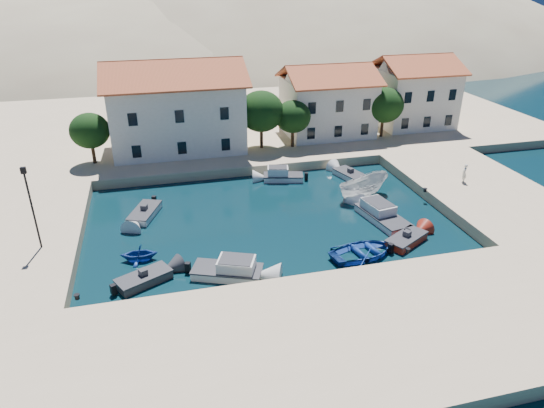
% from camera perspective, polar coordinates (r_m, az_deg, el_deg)
% --- Properties ---
extents(ground, '(400.00, 400.00, 0.00)m').
position_cam_1_polar(ground, '(33.10, 3.73, -9.65)').
color(ground, black).
rests_on(ground, ground).
extents(quay_south, '(52.00, 12.00, 1.00)m').
position_cam_1_polar(quay_south, '(28.38, 7.54, -15.59)').
color(quay_south, tan).
rests_on(quay_south, ground).
extents(quay_east, '(11.00, 20.00, 1.00)m').
position_cam_1_polar(quay_east, '(49.62, 23.23, 1.49)').
color(quay_east, tan).
rests_on(quay_east, ground).
extents(quay_west, '(8.00, 20.00, 1.00)m').
position_cam_1_polar(quay_west, '(41.49, -26.93, -4.01)').
color(quay_west, tan).
rests_on(quay_west, ground).
extents(quay_north, '(80.00, 36.00, 1.00)m').
position_cam_1_polar(quay_north, '(67.10, -4.52, 9.55)').
color(quay_north, tan).
rests_on(quay_north, ground).
extents(hills, '(254.00, 176.00, 99.00)m').
position_cam_1_polar(hills, '(157.88, -2.96, 10.10)').
color(hills, gray).
rests_on(hills, ground).
extents(building_left, '(14.70, 9.45, 9.70)m').
position_cam_1_polar(building_left, '(55.24, -11.21, 11.45)').
color(building_left, silver).
rests_on(building_left, quay_north).
extents(building_mid, '(10.50, 8.40, 8.30)m').
position_cam_1_polar(building_mid, '(59.98, 6.55, 12.18)').
color(building_mid, silver).
rests_on(building_mid, quay_north).
extents(building_right, '(9.45, 8.40, 8.80)m').
position_cam_1_polar(building_right, '(65.88, 16.34, 12.78)').
color(building_right, silver).
rests_on(building_right, quay_north).
extents(trees, '(37.30, 5.30, 6.45)m').
position_cam_1_polar(trees, '(54.61, 0.31, 10.57)').
color(trees, '#382314').
rests_on(trees, quay_north).
extents(lamppost, '(0.35, 0.25, 6.22)m').
position_cam_1_polar(lamppost, '(37.60, -26.54, 0.38)').
color(lamppost, black).
rests_on(lamppost, quay_west).
extents(bollards, '(29.36, 9.56, 0.30)m').
position_cam_1_polar(bollards, '(36.35, 6.17, -4.08)').
color(bollards, black).
rests_on(bollards, ground).
extents(motorboat_grey_sw, '(4.03, 3.13, 1.25)m').
position_cam_1_polar(motorboat_grey_sw, '(34.36, -14.83, -8.50)').
color(motorboat_grey_sw, '#313136').
rests_on(motorboat_grey_sw, ground).
extents(cabin_cruiser_south, '(5.23, 3.73, 1.60)m').
position_cam_1_polar(cabin_cruiser_south, '(33.95, -5.29, -7.73)').
color(cabin_cruiser_south, silver).
rests_on(cabin_cruiser_south, ground).
extents(rowboat_south, '(5.88, 4.66, 1.09)m').
position_cam_1_polar(rowboat_south, '(36.91, 10.70, -5.99)').
color(rowboat_south, navy).
rests_on(rowboat_south, ground).
extents(motorboat_red_se, '(4.04, 3.28, 1.25)m').
position_cam_1_polar(motorboat_red_se, '(39.16, 15.51, -4.06)').
color(motorboat_red_se, maroon).
rests_on(motorboat_red_se, ground).
extents(cabin_cruiser_east, '(3.13, 5.78, 1.60)m').
position_cam_1_polar(cabin_cruiser_east, '(41.99, 12.90, -1.34)').
color(cabin_cruiser_east, silver).
rests_on(cabin_cruiser_east, ground).
extents(boat_east, '(6.03, 3.92, 2.18)m').
position_cam_1_polar(boat_east, '(46.22, 10.60, 0.82)').
color(boat_east, silver).
rests_on(boat_east, ground).
extents(motorboat_white_ne, '(2.83, 4.14, 1.25)m').
position_cam_1_polar(motorboat_white_ne, '(50.21, 9.19, 3.37)').
color(motorboat_white_ne, silver).
rests_on(motorboat_white_ne, ground).
extents(rowboat_west, '(2.84, 2.52, 1.39)m').
position_cam_1_polar(rowboat_west, '(37.09, -15.29, -6.35)').
color(rowboat_west, navy).
rests_on(rowboat_west, ground).
extents(motorboat_white_west, '(3.15, 4.41, 1.25)m').
position_cam_1_polar(motorboat_white_west, '(43.22, -14.74, -1.02)').
color(motorboat_white_west, silver).
rests_on(motorboat_white_west, ground).
extents(cabin_cruiser_north, '(4.25, 2.57, 1.60)m').
position_cam_1_polar(cabin_cruiser_north, '(48.95, 1.33, 3.34)').
color(cabin_cruiser_north, silver).
rests_on(cabin_cruiser_north, ground).
extents(pedestrian, '(0.77, 0.77, 1.81)m').
position_cam_1_polar(pedestrian, '(49.28, 21.68, 3.39)').
color(pedestrian, silver).
rests_on(pedestrian, quay_east).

